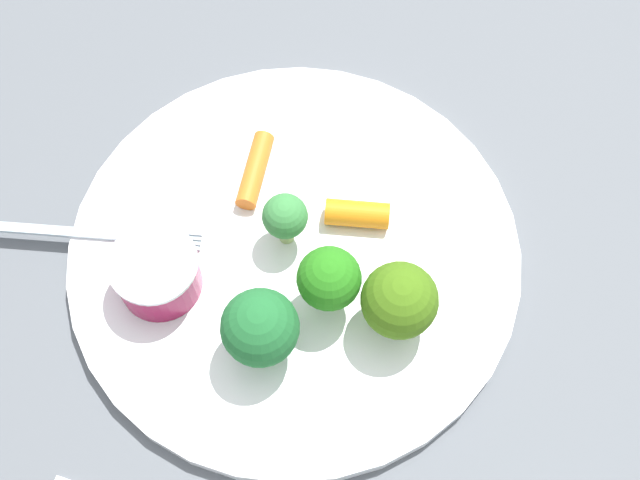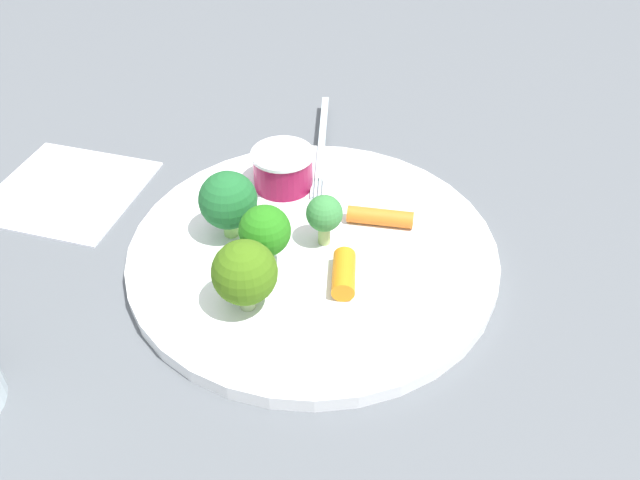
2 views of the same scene
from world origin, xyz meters
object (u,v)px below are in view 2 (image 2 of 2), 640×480
at_px(fork, 322,145).
at_px(broccoli_floret_0, 245,273).
at_px(napkin, 67,190).
at_px(broccoli_floret_1, 324,215).
at_px(broccoli_floret_2, 228,201).
at_px(plate, 313,252).
at_px(carrot_stick_0, 380,217).
at_px(sauce_cup, 283,169).
at_px(carrot_stick_1, 344,274).
at_px(broccoli_floret_3, 265,232).

bearing_deg(fork, broccoli_floret_0, 7.44).
xyz_separation_m(fork, napkin, (0.14, -0.19, -0.01)).
height_order(broccoli_floret_1, broccoli_floret_2, broccoli_floret_2).
height_order(plate, carrot_stick_0, carrot_stick_0).
height_order(broccoli_floret_0, napkin, broccoli_floret_0).
relative_size(sauce_cup, carrot_stick_1, 1.32).
height_order(sauce_cup, broccoli_floret_1, broccoli_floret_1).
distance_m(broccoli_floret_0, napkin, 0.24).
distance_m(sauce_cup, broccoli_floret_2, 0.08).
bearing_deg(plate, broccoli_floret_2, -81.55).
xyz_separation_m(plate, broccoli_floret_0, (0.08, -0.02, 0.04)).
distance_m(broccoli_floret_2, broccoli_floret_3, 0.05).
relative_size(broccoli_floret_3, carrot_stick_0, 1.02).
bearing_deg(napkin, fork, 125.27).
bearing_deg(fork, broccoli_floret_3, 7.71).
bearing_deg(broccoli_floret_3, plate, 145.44).
distance_m(broccoli_floret_0, carrot_stick_0, 0.14).
bearing_deg(broccoli_floret_3, broccoli_floret_1, 144.80).
relative_size(broccoli_floret_1, broccoli_floret_3, 0.79).
bearing_deg(sauce_cup, napkin, -70.08).
height_order(broccoli_floret_2, broccoli_floret_3, broccoli_floret_2).
relative_size(broccoli_floret_0, carrot_stick_1, 1.37).
relative_size(broccoli_floret_1, broccoli_floret_2, 0.76).
bearing_deg(broccoli_floret_1, broccoli_floret_0, -16.53).
distance_m(broccoli_floret_0, broccoli_floret_2, 0.08).
bearing_deg(carrot_stick_0, fork, -135.80).
xyz_separation_m(broccoli_floret_3, fork, (-0.17, -0.02, -0.03)).
bearing_deg(plate, carrot_stick_0, 139.22).
height_order(broccoli_floret_2, carrot_stick_0, broccoli_floret_2).
bearing_deg(broccoli_floret_2, carrot_stick_1, 79.80).
bearing_deg(fork, broccoli_floret_2, -7.82).
relative_size(sauce_cup, fork, 0.32).
relative_size(carrot_stick_0, napkin, 0.42).
xyz_separation_m(broccoli_floret_0, napkin, (-0.08, -0.22, -0.04)).
height_order(plate, broccoli_floret_1, broccoli_floret_1).
xyz_separation_m(broccoli_floret_2, carrot_stick_1, (0.02, 0.10, -0.02)).
xyz_separation_m(broccoli_floret_1, carrot_stick_0, (-0.04, 0.03, -0.02)).
xyz_separation_m(broccoli_floret_2, carrot_stick_0, (-0.06, 0.11, -0.03)).
relative_size(sauce_cup, napkin, 0.43).
bearing_deg(broccoli_floret_0, napkin, -109.15).
height_order(plate, carrot_stick_1, carrot_stick_1).
bearing_deg(broccoli_floret_1, carrot_stick_0, 138.62).
distance_m(broccoli_floret_2, carrot_stick_1, 0.11).
xyz_separation_m(broccoli_floret_1, broccoli_floret_3, (0.04, -0.03, 0.01)).
height_order(broccoli_floret_0, carrot_stick_1, broccoli_floret_0).
distance_m(broccoli_floret_0, broccoli_floret_1, 0.09).
xyz_separation_m(broccoli_floret_0, broccoli_floret_3, (-0.04, -0.00, 0.00)).
distance_m(carrot_stick_0, napkin, 0.28).
bearing_deg(broccoli_floret_2, carrot_stick_0, 117.89).
relative_size(broccoli_floret_2, fork, 0.34).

